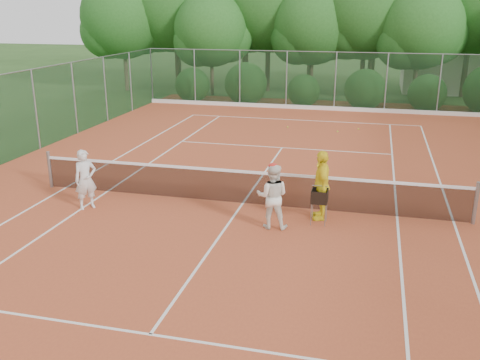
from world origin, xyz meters
name	(u,v)px	position (x,y,z in m)	size (l,w,h in m)	color
ground	(243,204)	(0.00, 0.00, 0.00)	(120.00, 120.00, 0.00)	#274819
clay_court	(243,204)	(0.00, 0.00, 0.01)	(18.00, 36.00, 0.02)	#B54D29
club_building	(467,68)	(9.00, 24.00, 1.50)	(8.00, 5.00, 3.00)	beige
tennis_net	(243,186)	(0.00, 0.00, 0.53)	(11.97, 0.10, 1.10)	gray
player_white	(86,179)	(-3.98, -1.32, 0.83)	(0.59, 0.39, 1.61)	silver
player_center_grp	(272,196)	(1.09, -1.43, 0.83)	(0.83, 0.67, 1.64)	white
player_yellow	(321,185)	(2.18, -0.55, 0.92)	(1.05, 0.44, 1.79)	yellow
ball_hopper	(320,197)	(2.18, -0.91, 0.73)	(0.39, 0.39, 0.89)	gray
stray_ball_a	(288,127)	(-0.37, 10.02, 0.05)	(0.07, 0.07, 0.07)	#B2C92E
stray_ball_b	(338,131)	(1.88, 9.68, 0.05)	(0.07, 0.07, 0.07)	#ADCB2F
stray_ball_c	(358,129)	(2.74, 10.41, 0.05)	(0.07, 0.07, 0.07)	yellow
court_markings	(243,204)	(0.00, 0.00, 0.02)	(11.03, 23.83, 0.01)	white
fence_back	(311,81)	(0.00, 15.00, 1.52)	(18.07, 0.07, 3.00)	#19381E
tropical_treeline	(348,9)	(1.43, 20.22, 5.11)	(32.10, 8.49, 15.03)	brown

